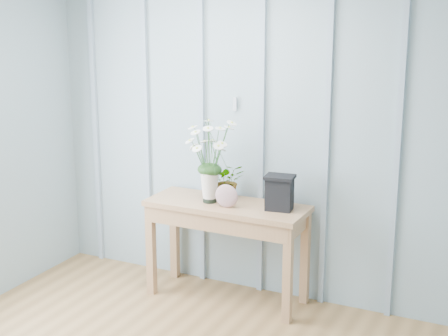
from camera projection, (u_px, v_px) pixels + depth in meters
The scene contains 6 objects.
room_shell at pixel (210, 44), 3.62m from camera, with size 4.00×4.50×2.50m.
sideboard at pixel (227, 218), 5.07m from camera, with size 1.20×0.45×0.75m.
daisy_vase at pixel (210, 149), 4.97m from camera, with size 0.45×0.35×0.64m.
spider_plant at pixel (228, 181), 5.14m from camera, with size 0.24×0.21×0.27m, color #173914.
felt_disc_vessel at pixel (227, 196), 4.92m from camera, with size 0.17×0.05×0.17m, color #7C3E55.
carved_box at pixel (280, 192), 4.86m from camera, with size 0.23×0.19×0.25m.
Camera 1 is at (1.67, -2.35, 2.25)m, focal length 55.00 mm.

